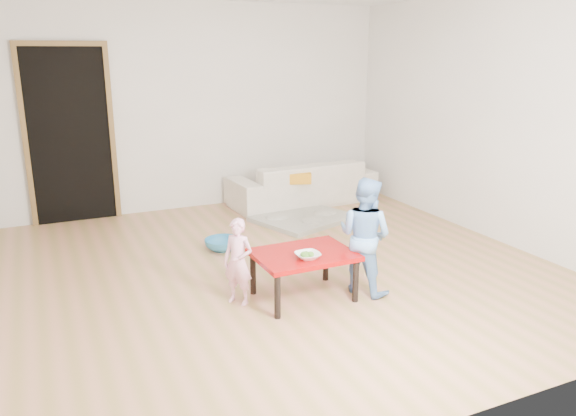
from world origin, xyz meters
TOP-DOWN VIEW (x-y plane):
  - floor at (0.00, 0.00)m, footprint 5.00×5.00m
  - back_wall at (0.00, 2.50)m, footprint 5.00×0.02m
  - right_wall at (2.50, 0.00)m, footprint 0.02×5.00m
  - doorway at (-1.60, 2.48)m, footprint 1.02×0.08m
  - sofa at (1.25, 2.05)m, footprint 2.01×0.87m
  - cushion at (0.97, 1.85)m, footprint 0.62×0.59m
  - red_table at (-0.08, -0.68)m, footprint 0.81×0.61m
  - bowl at (-0.11, -0.82)m, footprint 0.20×0.20m
  - broccoli at (-0.11, -0.82)m, footprint 0.12×0.12m
  - child_pink at (-0.60, -0.55)m, footprint 0.30×0.31m
  - child_blue at (0.45, -0.77)m, footprint 0.56×0.61m
  - basin at (-0.33, 0.73)m, footprint 0.37×0.37m
  - blanket at (0.90, 1.32)m, footprint 1.30×1.19m

SIDE VIEW (x-z plane):
  - floor at x=0.00m, z-range -0.01..0.01m
  - blanket at x=0.90m, z-range 0.00..0.05m
  - basin at x=-0.33m, z-range 0.00..0.12m
  - red_table at x=-0.08m, z-range 0.00..0.40m
  - sofa at x=1.25m, z-range 0.00..0.58m
  - child_pink at x=-0.60m, z-range 0.00..0.72m
  - bowl at x=-0.11m, z-range 0.40..0.45m
  - broccoli at x=-0.11m, z-range 0.40..0.46m
  - cushion at x=0.97m, z-range 0.38..0.51m
  - child_blue at x=0.45m, z-range 0.00..1.00m
  - doorway at x=-1.60m, z-range -0.03..2.08m
  - back_wall at x=0.00m, z-range 0.00..2.60m
  - right_wall at x=2.50m, z-range 0.00..2.60m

